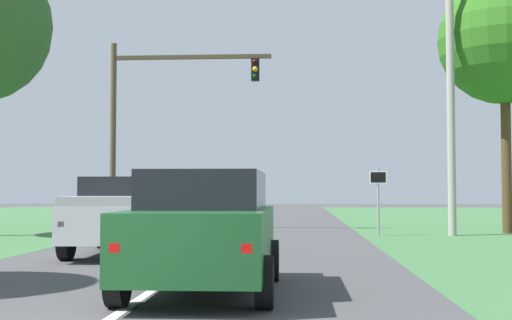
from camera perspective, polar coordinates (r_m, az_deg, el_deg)
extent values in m
plane|color=#424244|center=(17.48, -4.02, -7.80)|extent=(120.00, 120.00, 0.00)
cube|color=#194C23|center=(10.49, -4.40, -6.73)|extent=(2.02, 4.47, 0.94)
cube|color=black|center=(10.69, -4.22, -2.55)|extent=(1.77, 2.77, 0.59)
cube|color=red|center=(8.50, -11.94, -7.34)|extent=(0.14, 0.06, 0.12)
cube|color=red|center=(8.22, -0.79, -7.55)|extent=(0.14, 0.06, 0.12)
cylinder|color=black|center=(12.06, -8.25, -8.41)|extent=(0.24, 0.72, 0.72)
cylinder|color=black|center=(11.82, 1.36, -8.56)|extent=(0.24, 0.72, 0.72)
cylinder|color=black|center=(9.39, -11.71, -10.06)|extent=(0.24, 0.72, 0.72)
cylinder|color=black|center=(9.08, 0.73, -10.37)|extent=(0.24, 0.72, 0.72)
cube|color=silver|center=(17.13, -10.91, -5.10)|extent=(2.28, 5.35, 0.85)
cube|color=black|center=(16.86, -11.08, -2.58)|extent=(1.90, 2.07, 0.66)
cube|color=#B8B8B8|center=(15.52, -12.18, -3.41)|extent=(2.04, 2.08, 0.20)
cube|color=red|center=(14.83, -16.28, -5.27)|extent=(0.14, 0.07, 0.12)
cube|color=red|center=(14.41, -9.81, -5.42)|extent=(0.14, 0.07, 0.12)
cylinder|color=black|center=(18.98, -12.94, -6.11)|extent=(0.28, 0.81, 0.80)
cylinder|color=black|center=(18.58, -6.71, -6.24)|extent=(0.28, 0.81, 0.80)
cylinder|color=black|center=(15.84, -15.88, -6.79)|extent=(0.28, 0.81, 0.80)
cylinder|color=black|center=(15.36, -8.43, -7.00)|extent=(0.28, 0.81, 0.80)
cylinder|color=brown|center=(27.80, -12.10, 2.02)|extent=(0.24, 0.24, 7.59)
cube|color=#4C3D2B|center=(27.55, -5.49, 8.73)|extent=(6.45, 0.16, 0.16)
cube|color=black|center=(27.16, -0.06, 7.70)|extent=(0.32, 0.28, 0.90)
sphere|color=black|center=(27.07, -0.08, 8.38)|extent=(0.22, 0.22, 0.22)
sphere|color=orange|center=(27.01, -0.08, 7.76)|extent=(0.22, 0.22, 0.22)
sphere|color=black|center=(26.96, -0.08, 7.13)|extent=(0.22, 0.22, 0.22)
cylinder|color=gray|center=(23.65, 10.38, -3.51)|extent=(0.08, 0.08, 2.38)
cube|color=white|center=(23.62, 10.38, -1.46)|extent=(0.60, 0.03, 0.44)
cube|color=black|center=(23.60, 10.38, -1.46)|extent=(0.52, 0.01, 0.36)
cylinder|color=#4C351E|center=(26.33, 20.58, -0.01)|extent=(0.36, 0.36, 5.40)
sphere|color=#2F6B1D|center=(26.90, 20.43, 9.66)|extent=(4.85, 4.85, 4.85)
cylinder|color=#9E998E|center=(24.62, 16.27, 5.61)|extent=(0.28, 0.28, 10.11)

